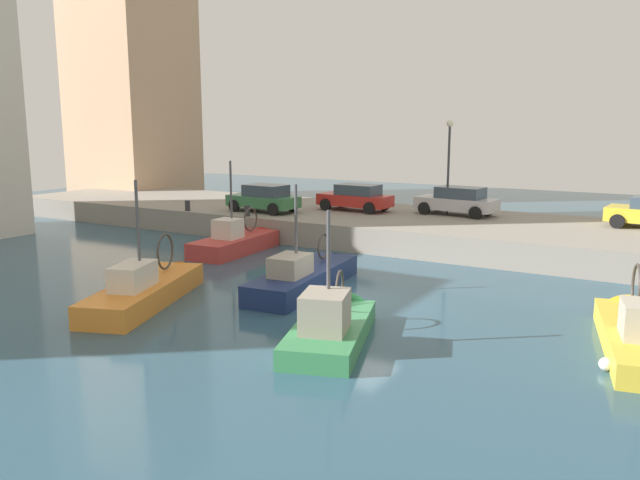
# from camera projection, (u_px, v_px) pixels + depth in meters

# --- Properties ---
(water_surface) EXTENTS (80.00, 80.00, 0.00)m
(water_surface) POSITION_uv_depth(u_px,v_px,m) (356.00, 301.00, 21.38)
(water_surface) COLOR #2D5166
(water_surface) RESTS_ON ground
(quay_wall) EXTENTS (9.00, 56.00, 1.20)m
(quay_wall) POSITION_uv_depth(u_px,v_px,m) (464.00, 233.00, 31.03)
(quay_wall) COLOR gray
(quay_wall) RESTS_ON ground
(fishing_boat_yellow) EXTENTS (6.76, 3.05, 4.26)m
(fishing_boat_yellow) POSITION_uv_depth(u_px,v_px,m) (639.00, 343.00, 16.94)
(fishing_boat_yellow) COLOR gold
(fishing_boat_yellow) RESTS_ON ground
(fishing_boat_navy) EXTENTS (7.07, 2.36, 4.60)m
(fishing_boat_navy) POSITION_uv_depth(u_px,v_px,m) (308.00, 285.00, 23.08)
(fishing_boat_navy) COLOR navy
(fishing_boat_navy) RESTS_ON ground
(fishing_boat_red) EXTENTS (5.88, 2.17, 5.05)m
(fishing_boat_red) POSITION_uv_depth(u_px,v_px,m) (239.00, 249.00, 29.64)
(fishing_boat_red) COLOR #BC3833
(fishing_boat_red) RESTS_ON ground
(fishing_boat_green) EXTENTS (5.83, 3.38, 4.49)m
(fishing_boat_green) POSITION_uv_depth(u_px,v_px,m) (333.00, 332.00, 17.68)
(fishing_boat_green) COLOR #388951
(fishing_boat_green) RESTS_ON ground
(fishing_boat_orange) EXTENTS (7.07, 3.89, 4.89)m
(fishing_boat_orange) POSITION_uv_depth(u_px,v_px,m) (150.00, 297.00, 21.34)
(fishing_boat_orange) COLOR orange
(fishing_boat_orange) RESTS_ON ground
(parked_car_red) EXTENTS (2.01, 4.07, 1.43)m
(parked_car_red) POSITION_uv_depth(u_px,v_px,m) (356.00, 197.00, 34.28)
(parked_car_red) COLOR red
(parked_car_red) RESTS_ON quay_wall
(parked_car_silver) EXTENTS (2.20, 4.26, 1.45)m
(parked_car_silver) POSITION_uv_depth(u_px,v_px,m) (457.00, 201.00, 32.67)
(parked_car_silver) COLOR #B7B7BC
(parked_car_silver) RESTS_ON quay_wall
(parked_car_green) EXTENTS (2.04, 3.94, 1.45)m
(parked_car_green) POSITION_uv_depth(u_px,v_px,m) (264.00, 198.00, 33.83)
(parked_car_green) COLOR #387547
(parked_car_green) RESTS_ON quay_wall
(mooring_bollard_south) EXTENTS (0.28, 0.28, 0.55)m
(mooring_bollard_south) POSITION_uv_depth(u_px,v_px,m) (247.00, 211.00, 32.32)
(mooring_bollard_south) COLOR #2D2D33
(mooring_bollard_south) RESTS_ON quay_wall
(mooring_bollard_mid) EXTENTS (0.28, 0.28, 0.55)m
(mooring_bollard_mid) POSITION_uv_depth(u_px,v_px,m) (188.00, 206.00, 34.31)
(mooring_bollard_mid) COLOR #2D2D33
(mooring_bollard_mid) RESTS_ON quay_wall
(quay_streetlamp) EXTENTS (0.36, 0.36, 4.83)m
(quay_streetlamp) POSITION_uv_depth(u_px,v_px,m) (449.00, 151.00, 32.31)
(quay_streetlamp) COLOR #38383D
(quay_streetlamp) RESTS_ON quay_wall
(waterfront_building_west) EXTENTS (7.54, 7.47, 22.47)m
(waterfront_building_west) POSITION_uv_depth(u_px,v_px,m) (130.00, 49.00, 47.12)
(waterfront_building_west) COLOR tan
(waterfront_building_west) RESTS_ON ground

